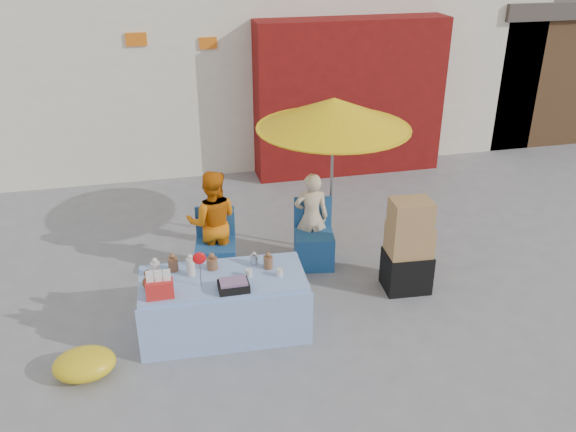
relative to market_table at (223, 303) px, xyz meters
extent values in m
plane|color=slate|center=(0.55, 0.00, -0.35)|extent=(80.00, 80.00, 0.00)
cube|color=silver|center=(0.55, 7.00, 1.90)|extent=(12.00, 5.00, 4.50)
cube|color=maroon|center=(2.75, 4.20, 0.95)|extent=(3.20, 0.60, 2.60)
cube|color=#4C331E|center=(7.05, 6.00, 0.85)|extent=(2.60, 3.00, 2.40)
cube|color=#3F3833|center=(7.05, 6.00, 2.20)|extent=(2.80, 3.20, 0.30)
cube|color=orange|center=(-0.65, 4.48, 2.00)|extent=(0.32, 0.04, 0.20)
cube|color=orange|center=(0.45, 4.48, 1.90)|extent=(0.28, 0.04, 0.18)
cube|color=#91B0E8|center=(0.01, 0.00, -0.01)|extent=(1.74, 0.84, 0.68)
cube|color=#91B0E8|center=(-0.01, -0.39, -0.03)|extent=(1.75, 0.11, 0.63)
cube|color=#91B0E8|center=(0.03, 0.40, -0.03)|extent=(1.75, 0.11, 0.63)
cylinder|color=silver|center=(-0.66, 0.17, 0.41)|extent=(0.10, 0.10, 0.16)
cylinder|color=brown|center=(-0.48, 0.25, 0.40)|extent=(0.11, 0.11, 0.14)
cylinder|color=silver|center=(-0.30, 0.11, 0.43)|extent=(0.09, 0.09, 0.20)
cylinder|color=brown|center=(-0.07, 0.19, 0.39)|extent=(0.12, 0.12, 0.13)
cylinder|color=#B2B2B7|center=(0.38, 0.18, 0.38)|extent=(0.08, 0.08, 0.11)
cylinder|color=brown|center=(0.51, 0.07, 0.40)|extent=(0.10, 0.10, 0.14)
cylinder|color=silver|center=(0.27, -0.06, 0.37)|extent=(0.08, 0.08, 0.08)
cylinder|color=silver|center=(0.59, -0.12, 0.37)|extent=(0.08, 0.08, 0.08)
sphere|color=brown|center=(-0.73, -0.05, 0.40)|extent=(0.14, 0.14, 0.14)
ellipsoid|color=red|center=(-0.22, -0.12, 0.65)|extent=(0.14, 0.05, 0.14)
cube|color=red|center=(-0.64, -0.24, 0.42)|extent=(0.28, 0.14, 0.18)
cube|color=black|center=(0.08, -0.27, 0.37)|extent=(0.32, 0.23, 0.08)
cube|color=navy|center=(0.06, 1.14, -0.12)|extent=(0.55, 0.53, 0.45)
cube|color=navy|center=(0.10, 1.35, 0.30)|extent=(0.48, 0.12, 0.40)
cube|color=navy|center=(1.31, 1.14, -0.12)|extent=(0.55, 0.53, 0.45)
cube|color=navy|center=(1.35, 1.35, 0.30)|extent=(0.48, 0.12, 0.40)
imported|color=orange|center=(0.06, 1.29, 0.32)|extent=(0.73, 0.61, 1.34)
imported|color=beige|center=(1.31, 1.29, 0.25)|extent=(0.48, 0.36, 1.20)
cylinder|color=gray|center=(1.61, 1.44, 0.65)|extent=(0.04, 0.04, 2.00)
cone|color=#E8B60B|center=(1.61, 1.44, 1.55)|extent=(1.90, 1.90, 0.38)
cylinder|color=#E8B60B|center=(1.61, 1.44, 1.37)|extent=(1.90, 1.90, 0.02)
cube|color=black|center=(2.24, 0.35, -0.11)|extent=(0.55, 0.46, 0.48)
cube|color=#A67A4B|center=(2.24, 0.35, 0.31)|extent=(0.52, 0.41, 0.36)
cube|color=#A67A4B|center=(2.22, 0.33, 0.66)|extent=(0.48, 0.37, 0.33)
ellipsoid|color=gold|center=(-1.42, -0.41, -0.21)|extent=(0.70, 0.61, 0.27)
camera|label=1|loc=(-0.56, -5.41, 3.66)|focal=38.00mm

